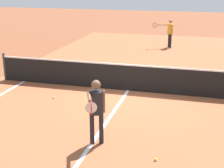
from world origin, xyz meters
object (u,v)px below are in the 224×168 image
object	(u,v)px
net	(128,77)
player_far	(170,30)
player_near	(96,106)
tennis_ball_near_net	(54,98)
tennis_ball_mid_court	(156,159)

from	to	relation	value
net	player_far	distance (m)	8.06
net	player_near	size ratio (longest dim) A/B	6.20
player_near	player_far	bearing A→B (deg)	87.64
player_near	tennis_ball_near_net	bearing A→B (deg)	131.83
player_near	player_far	world-z (taller)	player_far
player_near	player_far	distance (m)	12.08
net	player_near	world-z (taller)	player_near
tennis_ball_mid_court	tennis_ball_near_net	bearing A→B (deg)	141.69
net	tennis_ball_mid_court	bearing A→B (deg)	-70.29
player_far	net	bearing A→B (deg)	-94.43
tennis_ball_mid_court	tennis_ball_near_net	distance (m)	4.84
player_far	tennis_ball_mid_court	world-z (taller)	player_far
tennis_ball_near_net	net	bearing A→B (deg)	33.18
tennis_ball_mid_court	player_near	bearing A→B (deg)	164.83
net	player_near	xyz separation A→B (m)	(0.12, -4.05, 0.50)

